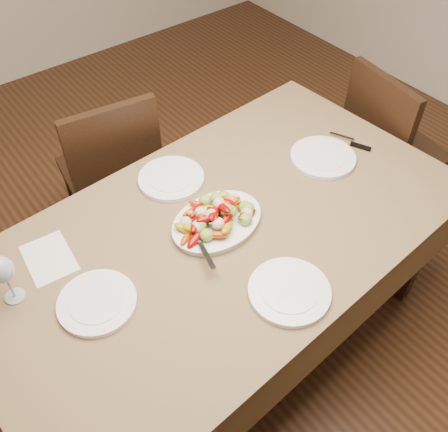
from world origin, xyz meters
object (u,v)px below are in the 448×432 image
chair_far (109,170)px  plate_near (289,291)px  chair_right (395,150)px  plate_right (323,158)px  plate_left (97,303)px  plate_far (171,179)px  dining_table (224,288)px  wine_glass (6,278)px  serving_platter (217,223)px

chair_far → plate_near: size_ratio=3.53×
chair_right → plate_right: 0.69m
plate_left → plate_far: bearing=33.8°
dining_table → wine_glass: bearing=166.2°
plate_far → plate_near: bearing=-90.1°
serving_platter → plate_right: (0.58, 0.03, -0.00)m
chair_right → plate_far: bearing=87.1°
serving_platter → wine_glass: 0.73m
serving_platter → plate_near: 0.38m
chair_right → plate_left: size_ratio=3.77×
chair_far → chair_right: same height
chair_far → plate_right: chair_far is taller
plate_left → plate_near: (0.51, -0.34, 0.00)m
dining_table → chair_right: chair_right is taller
chair_far → plate_left: size_ratio=3.77×
plate_near → dining_table: bearing=88.4°
chair_right → plate_right: size_ratio=3.50×
plate_right → chair_right: bearing=3.1°
plate_near → chair_far: bearing=92.1°
dining_table → chair_far: bearing=93.6°
dining_table → chair_far: chair_far is taller
chair_right → plate_right: (-0.62, -0.03, 0.29)m
chair_right → wine_glass: 1.94m
dining_table → chair_right: size_ratio=1.94×
chair_far → plate_right: 1.05m
chair_far → plate_left: chair_far is taller
plate_near → wine_glass: size_ratio=1.31×
dining_table → plate_near: plate_near is taller
chair_far → serving_platter: bearing=101.3°
plate_left → plate_near: 0.62m
plate_left → serving_platter: bearing=4.3°
plate_near → chair_right: bearing=20.3°
chair_far → plate_right: (0.62, -0.80, 0.29)m
plate_near → plate_left: bearing=146.0°
wine_glass → plate_near: bearing=-37.0°
chair_far → plate_far: bearing=103.4°
plate_near → wine_glass: bearing=143.0°
plate_left → wine_glass: wine_glass is taller
serving_platter → plate_near: serving_platter is taller
serving_platter → plate_right: 0.58m
dining_table → plate_near: size_ratio=6.83×
dining_table → wine_glass: size_ratio=8.98×
chair_far → wine_glass: (-0.66, -0.68, 0.39)m
plate_far → plate_near: (-0.00, -0.69, 0.00)m
plate_left → plate_far: size_ratio=0.96×
plate_near → wine_glass: 0.89m
dining_table → wine_glass: (-0.72, 0.18, 0.48)m
dining_table → plate_right: size_ratio=6.78×
plate_far → serving_platter: bearing=-90.8°
wine_glass → dining_table: bearing=-13.8°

